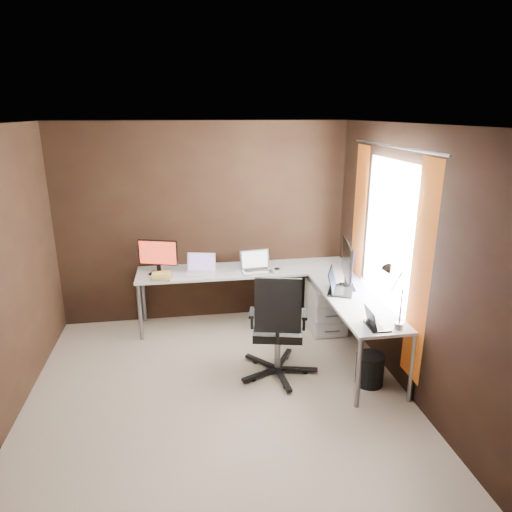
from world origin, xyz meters
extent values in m
cube|color=tan|center=(0.00, 0.00, 0.00)|extent=(3.60, 3.60, 0.00)
cube|color=white|center=(0.00, 0.00, 2.50)|extent=(3.60, 3.60, 0.00)
cube|color=black|center=(0.00, 1.80, 1.25)|extent=(3.60, 0.00, 2.50)
cube|color=black|center=(0.00, -1.80, 1.25)|extent=(3.60, 0.00, 2.50)
cube|color=black|center=(1.80, 0.00, 1.25)|extent=(0.00, 3.60, 2.50)
cube|color=white|center=(1.79, 0.35, 1.45)|extent=(0.00, 1.00, 1.30)
cube|color=orange|center=(1.75, -0.38, 1.25)|extent=(0.01, 0.35, 2.00)
cube|color=orange|center=(1.75, 1.07, 1.25)|extent=(0.01, 0.35, 2.00)
cylinder|color=slate|center=(1.75, 0.35, 2.28)|extent=(0.02, 1.90, 0.02)
cube|color=white|center=(0.48, 1.50, 0.71)|extent=(2.65, 0.60, 0.03)
cube|color=white|center=(1.50, 0.38, 0.71)|extent=(0.60, 1.65, 0.03)
cylinder|color=slate|center=(-0.81, 1.24, 0.35)|extent=(0.05, 0.05, 0.70)
cylinder|color=slate|center=(-0.81, 1.76, 0.35)|extent=(0.05, 0.05, 0.70)
cylinder|color=slate|center=(1.24, -0.41, 0.35)|extent=(0.05, 0.05, 0.70)
cylinder|color=slate|center=(1.76, -0.41, 0.35)|extent=(0.05, 0.05, 0.70)
cylinder|color=slate|center=(1.76, 1.76, 0.35)|extent=(0.05, 0.05, 0.70)
cube|color=white|center=(1.43, 1.15, 0.30)|extent=(0.42, 0.50, 0.60)
cube|color=black|center=(-0.58, 1.48, 0.74)|extent=(0.24, 0.19, 0.01)
cube|color=black|center=(-0.57, 1.50, 0.79)|extent=(0.05, 0.04, 0.10)
cube|color=black|center=(-0.57, 1.50, 0.99)|extent=(0.47, 0.17, 0.31)
cube|color=red|center=(-0.58, 1.49, 0.99)|extent=(0.43, 0.14, 0.28)
cube|color=black|center=(1.51, 0.69, 0.74)|extent=(0.20, 0.27, 0.01)
cube|color=black|center=(1.49, 0.69, 0.80)|extent=(0.04, 0.06, 0.11)
cube|color=black|center=(1.49, 0.69, 1.05)|extent=(0.16, 0.63, 0.40)
cube|color=#283ABD|center=(1.50, 0.69, 1.05)|extent=(0.14, 0.60, 0.37)
cube|color=white|center=(-0.09, 1.40, 0.74)|extent=(0.39, 0.31, 0.02)
cube|color=white|center=(-0.06, 1.49, 0.85)|extent=(0.35, 0.14, 0.22)
cube|color=#8364A5|center=(-0.07, 1.49, 0.85)|extent=(0.31, 0.12, 0.18)
cube|color=silver|center=(0.60, 1.38, 0.74)|extent=(0.39, 0.29, 0.02)
cube|color=silver|center=(0.59, 1.47, 0.86)|extent=(0.37, 0.10, 0.23)
cube|color=silver|center=(0.59, 1.47, 0.86)|extent=(0.33, 0.09, 0.20)
cube|color=black|center=(1.40, 0.59, 0.74)|extent=(0.38, 0.44, 0.02)
cube|color=black|center=(1.31, 0.63, 0.86)|extent=(0.21, 0.36, 0.23)
cube|color=#19243B|center=(1.31, 0.63, 0.86)|extent=(0.18, 0.32, 0.20)
cube|color=black|center=(1.44, -0.27, 0.74)|extent=(0.19, 0.27, 0.02)
cube|color=black|center=(1.37, -0.27, 0.83)|extent=(0.06, 0.26, 0.16)
cube|color=#BA485E|center=(1.38, -0.27, 0.83)|extent=(0.05, 0.23, 0.14)
cube|color=tan|center=(-0.54, 1.30, 0.74)|extent=(0.25, 0.21, 0.02)
cube|color=gold|center=(-0.54, 1.30, 0.76)|extent=(0.22, 0.18, 0.02)
cube|color=beige|center=(-0.54, 1.30, 0.78)|extent=(0.22, 0.18, 0.02)
cube|color=gold|center=(-0.54, 1.30, 0.80)|extent=(0.22, 0.17, 0.01)
ellipsoid|color=black|center=(-0.60, 1.30, 0.75)|extent=(0.10, 0.08, 0.03)
ellipsoid|color=black|center=(0.86, 1.40, 0.75)|extent=(0.08, 0.06, 0.03)
cylinder|color=slate|center=(1.61, -0.35, 0.76)|extent=(0.08, 0.08, 0.06)
cylinder|color=slate|center=(1.61, -0.35, 0.95)|extent=(0.02, 0.02, 0.32)
cylinder|color=slate|center=(1.56, -0.32, 1.17)|extent=(0.02, 0.18, 0.24)
cone|color=slate|center=(1.51, -0.25, 1.26)|extent=(0.10, 0.13, 0.13)
cylinder|color=slate|center=(0.64, 0.27, 0.26)|extent=(0.06, 0.06, 0.40)
cube|color=black|center=(0.64, 0.27, 0.49)|extent=(0.58, 0.58, 0.08)
cube|color=black|center=(0.59, 0.05, 0.86)|extent=(0.46, 0.22, 0.53)
cylinder|color=black|center=(1.50, -0.07, 0.16)|extent=(0.34, 0.34, 0.32)
camera|label=1|loc=(-0.25, -3.81, 2.60)|focal=32.00mm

